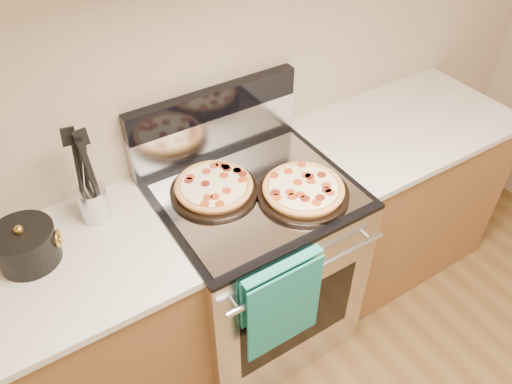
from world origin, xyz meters
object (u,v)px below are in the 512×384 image
pepperoni_pizza_back (214,188)px  utensil_crock (94,203)px  range_body (255,267)px  pepperoni_pizza_front (303,190)px  saucepan (27,247)px

pepperoni_pizza_back → utensil_crock: size_ratio=2.50×
range_body → utensil_crock: 0.80m
pepperoni_pizza_front → saucepan: saucepan is taller
pepperoni_pizza_front → utensil_crock: utensil_crock is taller
pepperoni_pizza_back → pepperoni_pizza_front: size_ratio=0.96×
utensil_crock → saucepan: size_ratio=0.67×
pepperoni_pizza_back → pepperoni_pizza_front: pepperoni_pizza_front is taller
pepperoni_pizza_back → range_body: bearing=-26.2°
pepperoni_pizza_back → utensil_crock: 0.45m
utensil_crock → saucepan: 0.28m
range_body → pepperoni_pizza_front: pepperoni_pizza_front is taller
range_body → pepperoni_pizza_front: 0.54m
range_body → utensil_crock: (-0.57, 0.20, 0.53)m
pepperoni_pizza_back → pepperoni_pizza_front: (0.28, -0.20, 0.00)m
pepperoni_pizza_back → pepperoni_pizza_front: bearing=-35.1°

